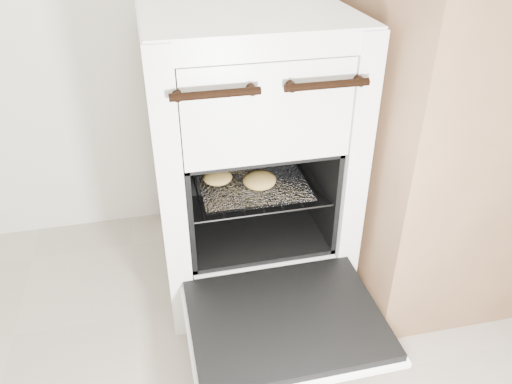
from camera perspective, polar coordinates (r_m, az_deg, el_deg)
stove at (r=1.47m, az=-1.14°, el=4.04°), size 0.53×0.59×0.81m
oven_door at (r=1.25m, az=3.40°, el=-14.45°), size 0.48×0.37×0.03m
oven_rack at (r=1.44m, az=-0.63°, el=1.33°), size 0.39×0.37×0.01m
foil_sheet at (r=1.42m, az=-0.48°, el=1.16°), size 0.30×0.26×0.01m
baked_rolls at (r=1.41m, az=-2.09°, el=1.98°), size 0.22×0.24×0.04m
counter at (r=1.67m, az=26.75°, el=7.14°), size 0.96×0.65×0.95m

